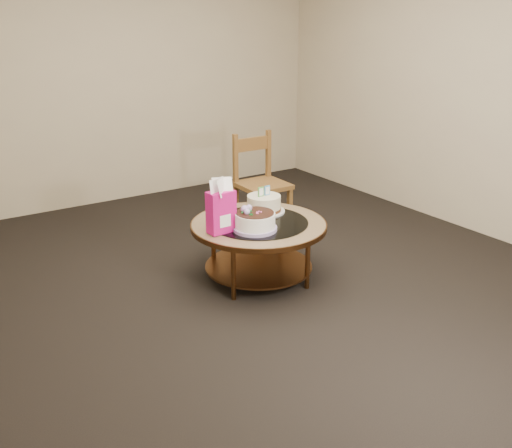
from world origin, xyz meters
TOP-DOWN VIEW (x-y plane):
  - ground at (0.00, 0.00)m, footprint 5.00×5.00m
  - room_walls at (0.00, 0.00)m, footprint 4.52×5.02m
  - coffee_table at (0.00, -0.00)m, footprint 1.02×1.02m
  - decorated_cake at (-0.12, -0.13)m, footprint 0.32×0.32m
  - cream_cake at (0.16, 0.17)m, footprint 0.33×0.33m
  - gift_bag at (-0.33, -0.02)m, footprint 0.20×0.15m
  - pillar_candle at (-0.09, 0.24)m, footprint 0.12×0.12m
  - dining_chair at (0.59, 0.85)m, footprint 0.42×0.42m

SIDE VIEW (x-z plane):
  - ground at x=0.00m, z-range 0.00..0.00m
  - coffee_table at x=0.00m, z-range 0.15..0.61m
  - dining_chair at x=0.59m, z-range 0.01..0.91m
  - pillar_candle at x=-0.09m, z-range 0.44..0.53m
  - decorated_cake at x=-0.12m, z-range 0.43..0.61m
  - cream_cake at x=0.16m, z-range 0.42..0.63m
  - gift_bag at x=-0.33m, z-range 0.46..0.84m
  - room_walls at x=0.00m, z-range 0.24..2.85m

